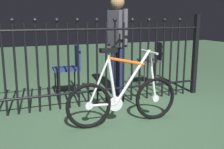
{
  "coord_description": "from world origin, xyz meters",
  "views": [
    {
      "loc": [
        -1.31,
        -3.02,
        1.28
      ],
      "look_at": [
        0.01,
        0.2,
        0.55
      ],
      "focal_mm": 43.38,
      "sensor_mm": 36.0,
      "label": 1
    }
  ],
  "objects": [
    {
      "name": "iron_fence",
      "position": [
        -0.06,
        0.67,
        0.68
      ],
      "size": [
        3.53,
        0.07,
        1.34
      ],
      "color": "black",
      "rests_on": "ground"
    },
    {
      "name": "chair_charcoal",
      "position": [
        1.35,
        1.41,
        0.53
      ],
      "size": [
        0.44,
        0.44,
        0.84
      ],
      "color": "black",
      "rests_on": "ground"
    },
    {
      "name": "bicycle",
      "position": [
        0.02,
        -0.15,
        0.33
      ],
      "size": [
        1.43,
        0.4,
        0.94
      ],
      "color": "black",
      "rests_on": "ground"
    },
    {
      "name": "ground_plane",
      "position": [
        0.0,
        0.0,
        0.0
      ],
      "size": [
        20.0,
        20.0,
        0.0
      ],
      "primitive_type": "plane",
      "color": "#3A583E"
    },
    {
      "name": "chair_navy",
      "position": [
        -0.28,
        1.29,
        0.52
      ],
      "size": [
        0.45,
        0.45,
        0.84
      ],
      "color": "black",
      "rests_on": "ground"
    },
    {
      "name": "person_visitor",
      "position": [
        0.45,
        1.05,
        0.98
      ],
      "size": [
        0.25,
        0.46,
        1.64
      ],
      "color": "#191E3F",
      "rests_on": "ground"
    }
  ]
}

